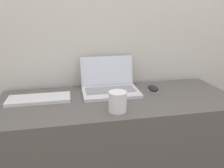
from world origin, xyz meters
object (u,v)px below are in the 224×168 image
object	(u,v)px
laptop	(110,85)
external_keyboard	(39,99)
drink_cup	(118,101)
computer_mouse	(153,89)

from	to	relation	value
laptop	external_keyboard	distance (m)	0.46
laptop	external_keyboard	bearing A→B (deg)	-170.49
drink_cup	external_keyboard	distance (m)	0.50
laptop	computer_mouse	world-z (taller)	laptop
external_keyboard	drink_cup	bearing A→B (deg)	-28.60
laptop	drink_cup	xyz separation A→B (m)	(-0.01, -0.31, 0.01)
drink_cup	external_keyboard	bearing A→B (deg)	151.40
computer_mouse	external_keyboard	distance (m)	0.74
laptop	drink_cup	world-z (taller)	laptop
laptop	drink_cup	bearing A→B (deg)	-92.64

